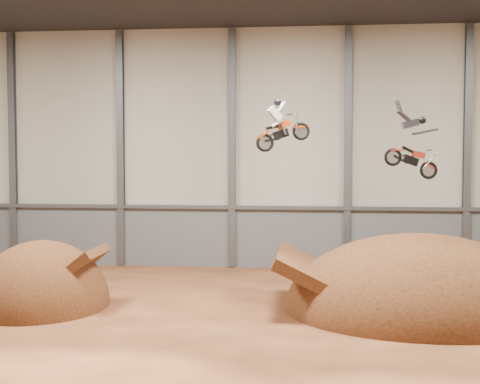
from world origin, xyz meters
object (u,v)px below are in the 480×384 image
(takeoff_ramp, at_px, (41,307))
(landing_ramp, at_px, (419,311))
(fmx_rider_a, at_px, (286,120))
(fmx_rider_b, at_px, (408,140))

(takeoff_ramp, xyz_separation_m, landing_ramp, (16.30, 0.87, 0.00))
(fmx_rider_a, bearing_deg, fmx_rider_b, -25.07)
(landing_ramp, xyz_separation_m, fmx_rider_b, (-0.76, -1.37, 7.23))
(landing_ramp, bearing_deg, fmx_rider_a, -172.57)
(takeoff_ramp, height_order, fmx_rider_b, fmx_rider_b)
(takeoff_ramp, distance_m, fmx_rider_a, 13.36)
(fmx_rider_a, distance_m, fmx_rider_b, 5.02)
(takeoff_ramp, relative_size, fmx_rider_b, 2.27)
(landing_ramp, bearing_deg, takeoff_ramp, -176.96)
(takeoff_ramp, distance_m, fmx_rider_b, 17.14)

